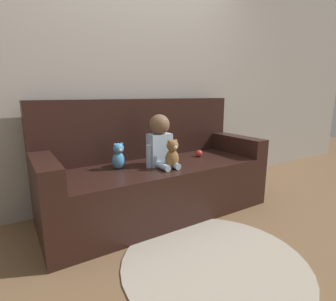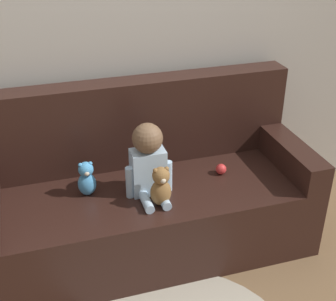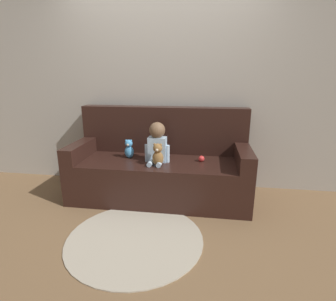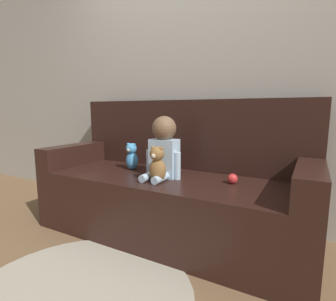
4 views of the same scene
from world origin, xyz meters
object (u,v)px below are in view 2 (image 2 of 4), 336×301
object	(u,v)px
person_baby	(148,161)
couch	(146,196)
teddy_bear_brown	(161,187)
toy_ball	(221,169)
plush_toy_side	(87,179)

from	to	relation	value
person_baby	couch	bearing A→B (deg)	85.66
couch	teddy_bear_brown	world-z (taller)	couch
couch	toy_ball	bearing A→B (deg)	-7.48
teddy_bear_brown	plush_toy_side	world-z (taller)	teddy_bear_brown
teddy_bear_brown	toy_ball	distance (m)	0.52
couch	teddy_bear_brown	bearing A→B (deg)	-85.31
teddy_bear_brown	toy_ball	world-z (taller)	teddy_bear_brown
teddy_bear_brown	person_baby	bearing A→B (deg)	103.10
plush_toy_side	couch	bearing A→B (deg)	7.68
person_baby	toy_ball	bearing A→B (deg)	8.24
toy_ball	plush_toy_side	bearing A→B (deg)	179.02
couch	person_baby	distance (m)	0.36
teddy_bear_brown	toy_ball	size ratio (longest dim) A/B	3.68
person_baby	plush_toy_side	size ratio (longest dim) A/B	2.01
plush_toy_side	toy_ball	bearing A→B (deg)	-0.98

